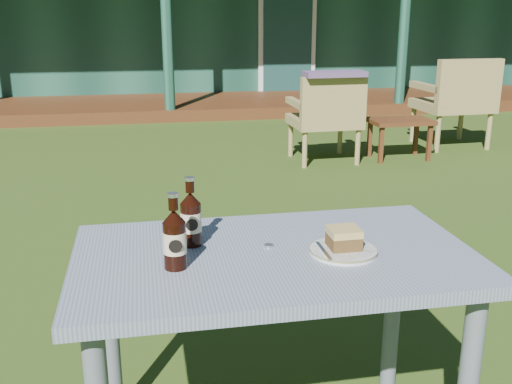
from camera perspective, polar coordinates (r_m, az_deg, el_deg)
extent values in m
plane|color=#334916|center=(3.55, -3.97, -6.73)|extent=(80.00, 80.00, 0.00)
cube|color=#1C4937|center=(12.74, -9.54, 16.08)|extent=(15.00, 6.00, 2.60)
cube|color=#4C2712|center=(8.94, -8.42, 8.05)|extent=(15.00, 1.80, 0.16)
cylinder|color=#1C4937|center=(8.04, -8.49, 15.29)|extent=(0.14, 0.14, 2.45)
cylinder|color=#1C4937|center=(8.81, 13.92, 15.11)|extent=(0.14, 0.14, 2.45)
cube|color=white|center=(10.00, 2.98, 14.42)|extent=(0.95, 0.06, 2.00)
cube|color=#193D38|center=(9.98, 3.02, 14.41)|extent=(0.80, 0.04, 1.85)
cube|color=slate|center=(1.82, 1.79, -6.32)|extent=(1.20, 0.70, 0.04)
cylinder|color=slate|center=(2.19, -13.71, -13.10)|extent=(0.06, 0.06, 0.68)
cylinder|color=slate|center=(2.36, 12.88, -10.75)|extent=(0.06, 0.06, 0.68)
cylinder|color=silver|center=(1.82, 8.31, -5.56)|extent=(0.20, 0.20, 0.01)
cylinder|color=olive|center=(1.82, 8.32, -5.41)|extent=(0.20, 0.20, 0.00)
cube|color=#503619|center=(1.82, 8.35, -4.66)|extent=(0.09, 0.08, 0.04)
cube|color=tan|center=(1.81, 8.39, -3.75)|extent=(0.09, 0.09, 0.02)
cube|color=silver|center=(1.79, 6.45, -5.58)|extent=(0.01, 0.14, 0.00)
cylinder|color=black|center=(1.85, -6.20, -3.10)|extent=(0.06, 0.06, 0.13)
cone|color=black|center=(1.82, -6.29, -0.58)|extent=(0.06, 0.06, 0.04)
cylinder|color=black|center=(1.81, -6.32, 0.54)|extent=(0.03, 0.03, 0.04)
cylinder|color=silver|center=(1.81, -6.35, 1.26)|extent=(0.03, 0.03, 0.01)
cylinder|color=beige|center=(1.85, -6.21, -2.80)|extent=(0.06, 0.06, 0.06)
cylinder|color=black|center=(1.82, -6.13, -3.14)|extent=(0.04, 0.00, 0.04)
cylinder|color=black|center=(1.69, -7.73, -5.06)|extent=(0.06, 0.06, 0.14)
cone|color=black|center=(1.66, -7.84, -2.30)|extent=(0.06, 0.06, 0.04)
cylinder|color=black|center=(1.65, -7.90, -1.07)|extent=(0.03, 0.03, 0.04)
cylinder|color=silver|center=(1.64, -7.93, -0.27)|extent=(0.03, 0.03, 0.01)
cylinder|color=beige|center=(1.69, -7.74, -4.74)|extent=(0.07, 0.07, 0.06)
cylinder|color=black|center=(1.66, -7.67, -5.15)|extent=(0.04, 0.00, 0.04)
cylinder|color=silver|center=(1.85, 1.22, -5.14)|extent=(0.03, 0.03, 0.01)
cube|color=#98854C|center=(5.90, 6.49, 6.72)|extent=(0.64, 0.60, 0.09)
cube|color=#98854C|center=(5.62, 7.41, 8.76)|extent=(0.63, 0.10, 0.41)
cube|color=#98854C|center=(5.98, 9.04, 8.51)|extent=(0.08, 0.55, 0.06)
cube|color=#98854C|center=(5.81, 3.85, 8.43)|extent=(0.08, 0.55, 0.06)
cylinder|color=#98854C|center=(6.25, 8.00, 5.21)|extent=(0.05, 0.05, 0.35)
cylinder|color=#98854C|center=(6.09, 3.32, 5.03)|extent=(0.05, 0.05, 0.35)
cylinder|color=#98854C|center=(5.81, 9.66, 4.24)|extent=(0.05, 0.05, 0.35)
cylinder|color=#98854C|center=(5.63, 4.66, 4.04)|extent=(0.05, 0.05, 0.35)
cube|color=#98854C|center=(6.87, 18.15, 7.84)|extent=(0.73, 0.69, 0.10)
cube|color=#98854C|center=(6.59, 19.65, 9.83)|extent=(0.71, 0.11, 0.46)
cube|color=#98854C|center=(7.03, 20.45, 9.49)|extent=(0.10, 0.62, 0.07)
cube|color=#98854C|center=(6.71, 15.88, 9.60)|extent=(0.10, 0.62, 0.07)
cylinder|color=#98854C|center=(7.29, 18.91, 6.29)|extent=(0.06, 0.06, 0.39)
cylinder|color=#98854C|center=(7.00, 14.72, 6.24)|extent=(0.06, 0.06, 0.39)
cylinder|color=#98854C|center=(6.84, 21.29, 5.40)|extent=(0.06, 0.06, 0.39)
cylinder|color=#98854C|center=(6.53, 16.92, 5.33)|extent=(0.06, 0.06, 0.39)
cube|color=#5A446B|center=(5.60, 7.49, 11.10)|extent=(0.57, 0.24, 0.05)
cube|color=#4C2712|center=(6.10, 13.59, 6.58)|extent=(0.60, 0.40, 0.04)
cube|color=#4C2712|center=(5.90, 11.82, 4.39)|extent=(0.04, 0.04, 0.36)
cube|color=#4C2712|center=(6.11, 16.18, 4.49)|extent=(0.04, 0.04, 0.36)
cube|color=#4C2712|center=(6.17, 10.77, 4.99)|extent=(0.04, 0.04, 0.36)
cube|color=#4C2712|center=(6.37, 14.98, 5.08)|extent=(0.04, 0.04, 0.36)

